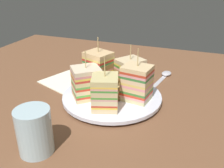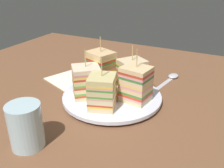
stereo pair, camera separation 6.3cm
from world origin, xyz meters
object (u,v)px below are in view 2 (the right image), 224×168
(chip_pile, at_px, (119,92))
(plate, at_px, (112,97))
(sandwich_wedge_3, at_px, (102,92))
(napkin, at_px, (73,80))
(spoon, at_px, (170,78))
(sandwich_wedge_4, at_px, (136,84))
(sandwich_wedge_2, at_px, (87,82))
(drinking_glass, at_px, (26,129))
(sandwich_wedge_0, at_px, (132,75))
(sandwich_wedge_1, at_px, (101,69))

(chip_pile, bearing_deg, plate, -165.90)
(sandwich_wedge_3, bearing_deg, napkin, 35.71)
(plate, height_order, spoon, plate)
(sandwich_wedge_3, xyz_separation_m, chip_pile, (0.01, 0.07, -0.03))
(plate, relative_size, sandwich_wedge_4, 1.94)
(sandwich_wedge_2, distance_m, sandwich_wedge_3, 0.07)
(spoon, bearing_deg, sandwich_wedge_4, 179.95)
(drinking_glass, bearing_deg, sandwich_wedge_2, 87.99)
(sandwich_wedge_2, relative_size, spoon, 0.73)
(napkin, bearing_deg, sandwich_wedge_2, -40.12)
(spoon, height_order, drinking_glass, drinking_glass)
(chip_pile, bearing_deg, sandwich_wedge_4, -4.82)
(sandwich_wedge_4, height_order, spoon, sandwich_wedge_4)
(sandwich_wedge_0, height_order, sandwich_wedge_4, sandwich_wedge_4)
(plate, bearing_deg, sandwich_wedge_1, 144.63)
(sandwich_wedge_3, height_order, spoon, sandwich_wedge_3)
(sandwich_wedge_2, xyz_separation_m, napkin, (-0.11, 0.09, -0.05))
(sandwich_wedge_3, height_order, chip_pile, sandwich_wedge_3)
(chip_pile, xyz_separation_m, napkin, (-0.18, 0.05, -0.02))
(plate, relative_size, chip_pile, 3.88)
(spoon, bearing_deg, sandwich_wedge_3, 170.72)
(spoon, bearing_deg, chip_pile, 167.14)
(sandwich_wedge_0, relative_size, chip_pile, 1.84)
(sandwich_wedge_4, relative_size, napkin, 0.93)
(sandwich_wedge_1, relative_size, spoon, 0.82)
(napkin, bearing_deg, sandwich_wedge_4, -14.39)
(plate, distance_m, drinking_glass, 0.24)
(sandwich_wedge_0, bearing_deg, spoon, -171.43)
(sandwich_wedge_1, xyz_separation_m, chip_pile, (0.07, -0.03, -0.04))
(plate, relative_size, spoon, 1.53)
(sandwich_wedge_2, distance_m, sandwich_wedge_4, 0.12)
(sandwich_wedge_0, bearing_deg, drinking_glass, 17.52)
(chip_pile, xyz_separation_m, spoon, (0.08, 0.19, -0.02))
(spoon, height_order, napkin, spoon)
(napkin, bearing_deg, sandwich_wedge_3, -35.61)
(sandwich_wedge_2, relative_size, drinking_glass, 1.36)
(sandwich_wedge_4, relative_size, chip_pile, 2.00)
(spoon, bearing_deg, plate, 163.64)
(sandwich_wedge_1, relative_size, chip_pile, 2.09)
(napkin, height_order, drinking_glass, drinking_glass)
(sandwich_wedge_0, bearing_deg, sandwich_wedge_3, 24.20)
(chip_pile, height_order, drinking_glass, drinking_glass)
(sandwich_wedge_0, height_order, sandwich_wedge_2, same)
(sandwich_wedge_0, distance_m, chip_pile, 0.06)
(sandwich_wedge_0, bearing_deg, chip_pile, 21.21)
(sandwich_wedge_3, xyz_separation_m, drinking_glass, (-0.07, -0.17, -0.02))
(sandwich_wedge_2, height_order, spoon, sandwich_wedge_2)
(sandwich_wedge_3, distance_m, sandwich_wedge_4, 0.08)
(sandwich_wedge_1, height_order, napkin, sandwich_wedge_1)
(plate, distance_m, sandwich_wedge_2, 0.08)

